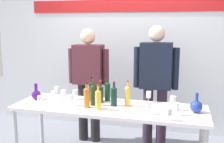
# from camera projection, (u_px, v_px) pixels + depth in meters

# --- Properties ---
(back_wall) EXTENTS (4.89, 0.11, 3.00)m
(back_wall) POSITION_uv_depth(u_px,v_px,m) (131.00, 39.00, 4.42)
(back_wall) COLOR silver
(back_wall) RESTS_ON ground
(display_table) EXTENTS (2.34, 0.72, 0.77)m
(display_table) POSITION_uv_depth(u_px,v_px,m) (109.00, 111.00, 3.30)
(display_table) COLOR white
(display_table) RESTS_ON ground
(decanter_blue_left) EXTENTS (0.12, 0.12, 0.22)m
(decanter_blue_left) POSITION_uv_depth(u_px,v_px,m) (36.00, 94.00, 3.57)
(decanter_blue_left) COLOR #4B1384
(decanter_blue_left) RESTS_ON display_table
(decanter_blue_right) EXTENTS (0.14, 0.14, 0.23)m
(decanter_blue_right) POSITION_uv_depth(u_px,v_px,m) (196.00, 106.00, 3.05)
(decanter_blue_right) COLOR #21379A
(decanter_blue_right) RESTS_ON display_table
(presenter_left) EXTENTS (0.62, 0.22, 1.69)m
(presenter_left) POSITION_uv_depth(u_px,v_px,m) (89.00, 78.00, 3.98)
(presenter_left) COLOR black
(presenter_left) RESTS_ON ground
(presenter_right) EXTENTS (0.62, 0.22, 1.74)m
(presenter_right) POSITION_uv_depth(u_px,v_px,m) (156.00, 79.00, 3.73)
(presenter_right) COLOR #342434
(presenter_right) RESTS_ON ground
(wine_bottle_0) EXTENTS (0.07, 0.07, 0.31)m
(wine_bottle_0) POSITION_uv_depth(u_px,v_px,m) (114.00, 95.00, 3.29)
(wine_bottle_0) COLOR black
(wine_bottle_0) RESTS_ON display_table
(wine_bottle_1) EXTENTS (0.07, 0.07, 0.33)m
(wine_bottle_1) POSITION_uv_depth(u_px,v_px,m) (93.00, 94.00, 3.31)
(wine_bottle_1) COLOR #233B17
(wine_bottle_1) RESTS_ON display_table
(wine_bottle_2) EXTENTS (0.07, 0.07, 0.30)m
(wine_bottle_2) POSITION_uv_depth(u_px,v_px,m) (98.00, 99.00, 3.14)
(wine_bottle_2) COLOR gold
(wine_bottle_2) RESTS_ON display_table
(wine_bottle_3) EXTENTS (0.07, 0.07, 0.31)m
(wine_bottle_3) POSITION_uv_depth(u_px,v_px,m) (107.00, 90.00, 3.50)
(wine_bottle_3) COLOR #113B26
(wine_bottle_3) RESTS_ON display_table
(wine_bottle_4) EXTENTS (0.07, 0.07, 0.32)m
(wine_bottle_4) POSITION_uv_depth(u_px,v_px,m) (92.00, 90.00, 3.50)
(wine_bottle_4) COLOR black
(wine_bottle_4) RESTS_ON display_table
(wine_bottle_5) EXTENTS (0.07, 0.07, 0.31)m
(wine_bottle_5) POSITION_uv_depth(u_px,v_px,m) (87.00, 97.00, 3.21)
(wine_bottle_5) COLOR #D06620
(wine_bottle_5) RESTS_ON display_table
(wine_bottle_6) EXTENTS (0.07, 0.07, 0.29)m
(wine_bottle_6) POSITION_uv_depth(u_px,v_px,m) (101.00, 93.00, 3.42)
(wine_bottle_6) COLOR #23301C
(wine_bottle_6) RESTS_ON display_table
(wine_bottle_7) EXTENTS (0.07, 0.07, 0.32)m
(wine_bottle_7) POSITION_uv_depth(u_px,v_px,m) (128.00, 95.00, 3.29)
(wine_bottle_7) COLOR gold
(wine_bottle_7) RESTS_ON display_table
(wine_glass_left_0) EXTENTS (0.06, 0.06, 0.12)m
(wine_glass_left_0) POSITION_uv_depth(u_px,v_px,m) (53.00, 94.00, 3.54)
(wine_glass_left_0) COLOR white
(wine_glass_left_0) RESTS_ON display_table
(wine_glass_left_1) EXTENTS (0.06, 0.06, 0.14)m
(wine_glass_left_1) POSITION_uv_depth(u_px,v_px,m) (71.00, 98.00, 3.30)
(wine_glass_left_1) COLOR white
(wine_glass_left_1) RESTS_ON display_table
(wine_glass_left_2) EXTENTS (0.06, 0.06, 0.15)m
(wine_glass_left_2) POSITION_uv_depth(u_px,v_px,m) (56.00, 90.00, 3.68)
(wine_glass_left_2) COLOR white
(wine_glass_left_2) RESTS_ON display_table
(wine_glass_left_3) EXTENTS (0.06, 0.06, 0.14)m
(wine_glass_left_3) POSITION_uv_depth(u_px,v_px,m) (40.00, 99.00, 3.27)
(wine_glass_left_3) COLOR white
(wine_glass_left_3) RESTS_ON display_table
(wine_glass_left_4) EXTENTS (0.07, 0.07, 0.15)m
(wine_glass_left_4) POSITION_uv_depth(u_px,v_px,m) (64.00, 93.00, 3.46)
(wine_glass_left_4) COLOR white
(wine_glass_left_4) RESTS_ON display_table
(wine_glass_left_5) EXTENTS (0.07, 0.07, 0.13)m
(wine_glass_left_5) POSITION_uv_depth(u_px,v_px,m) (75.00, 93.00, 3.57)
(wine_glass_left_5) COLOR white
(wine_glass_left_5) RESTS_ON display_table
(wine_glass_right_0) EXTENTS (0.07, 0.07, 0.17)m
(wine_glass_right_0) POSITION_uv_depth(u_px,v_px,m) (173.00, 100.00, 3.13)
(wine_glass_right_0) COLOR white
(wine_glass_right_0) RESTS_ON display_table
(wine_glass_right_1) EXTENTS (0.06, 0.06, 0.14)m
(wine_glass_right_1) POSITION_uv_depth(u_px,v_px,m) (177.00, 106.00, 2.95)
(wine_glass_right_1) COLOR white
(wine_glass_right_1) RESTS_ON display_table
(wine_glass_right_2) EXTENTS (0.06, 0.06, 0.14)m
(wine_glass_right_2) POSITION_uv_depth(u_px,v_px,m) (149.00, 95.00, 3.44)
(wine_glass_right_2) COLOR white
(wine_glass_right_2) RESTS_ON display_table
(wine_glass_right_3) EXTENTS (0.07, 0.07, 0.13)m
(wine_glass_right_3) POSITION_uv_depth(u_px,v_px,m) (169.00, 112.00, 2.79)
(wine_glass_right_3) COLOR white
(wine_glass_right_3) RESTS_ON display_table
(wine_glass_right_4) EXTENTS (0.06, 0.06, 0.14)m
(wine_glass_right_4) POSITION_uv_depth(u_px,v_px,m) (149.00, 106.00, 2.98)
(wine_glass_right_4) COLOR white
(wine_glass_right_4) RESTS_ON display_table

